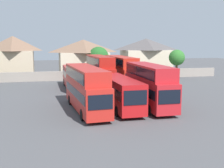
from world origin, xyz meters
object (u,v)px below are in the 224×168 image
(bus_3, at_px, (149,83))
(house_terrace_right, at_px, (146,56))
(bus_2, at_px, (120,91))
(tree_left_of_lot, at_px, (177,58))
(house_terrace_left, at_px, (13,57))
(bus_5, at_px, (100,70))
(bus_6, at_px, (121,70))
(bus_4, at_px, (73,76))
(house_terrace_centre, at_px, (83,58))
(tree_behind_wall, at_px, (98,57))
(bus_1, at_px, (86,86))

(bus_3, distance_m, house_terrace_right, 33.82)
(bus_2, height_order, tree_left_of_lot, tree_left_of_lot)
(house_terrace_left, bearing_deg, bus_5, -48.38)
(bus_2, bearing_deg, bus_6, 164.06)
(bus_4, height_order, tree_left_of_lot, tree_left_of_lot)
(bus_3, xyz_separation_m, bus_4, (-7.02, 15.49, -0.78))
(bus_5, xyz_separation_m, house_terrace_centre, (-0.40, 16.51, 1.12))
(bus_5, xyz_separation_m, tree_behind_wall, (2.18, 12.74, 1.41))
(house_terrace_centre, relative_size, tree_behind_wall, 1.67)
(bus_1, xyz_separation_m, house_terrace_centre, (4.03, 31.59, 1.35))
(house_terrace_left, distance_m, house_terrace_right, 28.74)
(bus_5, bearing_deg, house_terrace_centre, 179.75)
(house_terrace_centre, distance_m, house_terrace_right, 14.39)
(tree_left_of_lot, bearing_deg, bus_2, -127.97)
(house_terrace_centre, bearing_deg, bus_6, -76.78)
(bus_3, relative_size, bus_4, 0.99)
(bus_2, relative_size, house_terrace_right, 1.00)
(house_terrace_centre, distance_m, tree_left_of_lot, 19.65)
(bus_5, height_order, house_terrace_centre, house_terrace_centre)
(bus_1, xyz_separation_m, bus_6, (7.91, 15.07, 0.15))
(bus_1, bearing_deg, bus_2, 89.15)
(bus_2, xyz_separation_m, tree_left_of_lot, (18.04, 23.12, 2.21))
(bus_2, xyz_separation_m, bus_6, (4.10, 14.87, 0.86))
(bus_2, height_order, house_terrace_right, house_terrace_right)
(bus_6, distance_m, tree_behind_wall, 12.90)
(bus_1, distance_m, bus_6, 17.02)
(bus_3, bearing_deg, bus_6, 177.91)
(bus_2, xyz_separation_m, bus_3, (3.44, -0.12, 0.77))
(bus_5, distance_m, bus_6, 3.48)
(bus_1, xyz_separation_m, tree_left_of_lot, (21.85, 23.32, 1.50))
(bus_3, height_order, tree_left_of_lot, tree_left_of_lot)
(bus_2, distance_m, bus_5, 14.92)
(house_terrace_left, bearing_deg, tree_left_of_lot, -14.56)
(bus_4, distance_m, house_terrace_left, 19.40)
(house_terrace_right, bearing_deg, house_terrace_left, -179.40)
(bus_1, relative_size, house_terrace_centre, 1.13)
(bus_3, height_order, bus_5, bus_5)
(bus_2, bearing_deg, tree_behind_wall, 173.69)
(tree_left_of_lot, bearing_deg, bus_1, -133.13)
(bus_2, distance_m, tree_behind_wall, 27.86)
(bus_4, distance_m, tree_behind_wall, 14.01)
(bus_6, relative_size, tree_behind_wall, 1.89)
(bus_2, height_order, bus_4, bus_2)
(bus_4, xyz_separation_m, bus_6, (7.69, -0.51, 0.88))
(bus_1, relative_size, house_terrace_right, 1.09)
(tree_left_of_lot, distance_m, tree_behind_wall, 15.89)
(house_terrace_left, bearing_deg, bus_1, -71.95)
(bus_3, bearing_deg, tree_behind_wall, -178.23)
(house_terrace_centre, bearing_deg, bus_4, -103.37)
(bus_4, height_order, house_terrace_centre, house_terrace_centre)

